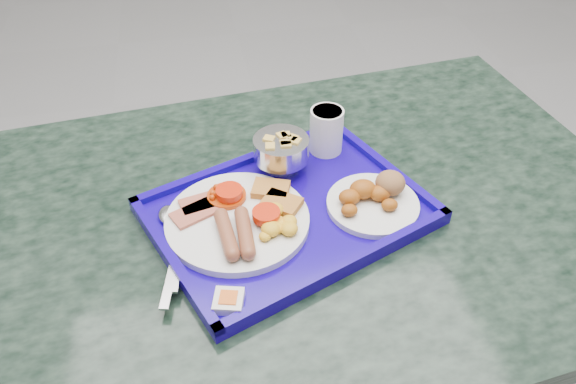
# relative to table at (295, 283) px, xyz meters

# --- Properties ---
(floor) EXTENTS (6.00, 6.00, 0.00)m
(floor) POSITION_rel_table_xyz_m (0.14, 0.34, -0.56)
(floor) COLOR gray
(floor) RESTS_ON ground
(table) EXTENTS (1.30, 0.94, 0.76)m
(table) POSITION_rel_table_xyz_m (0.00, 0.00, 0.00)
(table) COLOR slate
(table) RESTS_ON floor
(tray) EXTENTS (0.53, 0.46, 0.03)m
(tray) POSITION_rel_table_xyz_m (-0.02, -0.02, 0.20)
(tray) COLOR #14038E
(tray) RESTS_ON table
(main_plate) EXTENTS (0.24, 0.24, 0.04)m
(main_plate) POSITION_rel_table_xyz_m (-0.10, -0.03, 0.22)
(main_plate) COLOR silver
(main_plate) RESTS_ON tray
(bread_plate) EXTENTS (0.16, 0.16, 0.05)m
(bread_plate) POSITION_rel_table_xyz_m (0.13, -0.03, 0.23)
(bread_plate) COLOR silver
(bread_plate) RESTS_ON tray
(fruit_bowl) EXTENTS (0.10, 0.10, 0.07)m
(fruit_bowl) POSITION_rel_table_xyz_m (-0.01, 0.10, 0.25)
(fruit_bowl) COLOR #B5B6B8
(fruit_bowl) RESTS_ON tray
(juice_cup) EXTENTS (0.06, 0.06, 0.09)m
(juice_cup) POSITION_rel_table_xyz_m (0.09, 0.14, 0.26)
(juice_cup) COLOR white
(juice_cup) RESTS_ON tray
(spoon) EXTENTS (0.05, 0.19, 0.01)m
(spoon) POSITION_rel_table_xyz_m (-0.21, -0.02, 0.21)
(spoon) COLOR #B5B6B8
(spoon) RESTS_ON tray
(knife) EXTENTS (0.05, 0.19, 0.00)m
(knife) POSITION_rel_table_xyz_m (-0.21, -0.09, 0.21)
(knife) COLOR #B5B6B8
(knife) RESTS_ON tray
(jam_packet) EXTENTS (0.05, 0.05, 0.02)m
(jam_packet) POSITION_rel_table_xyz_m (-0.14, -0.19, 0.22)
(jam_packet) COLOR white
(jam_packet) RESTS_ON tray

